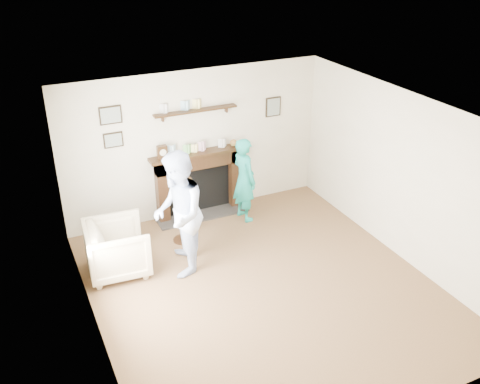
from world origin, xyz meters
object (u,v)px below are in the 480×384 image
man (182,269)px  woman (244,217)px  armchair (120,271)px  pedestal_table (181,198)px

man → woman: (1.50, 0.99, 0.00)m
armchair → pedestal_table: bearing=-65.2°
man → pedestal_table: 1.10m
armchair → man: 0.89m
armchair → man: (0.83, -0.34, 0.00)m
man → pedestal_table: bearing=177.3°
armchair → woman: woman is taller
woman → armchair: bearing=97.9°
man → woman: size_ratio=1.26×
man → woman: bearing=142.1°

